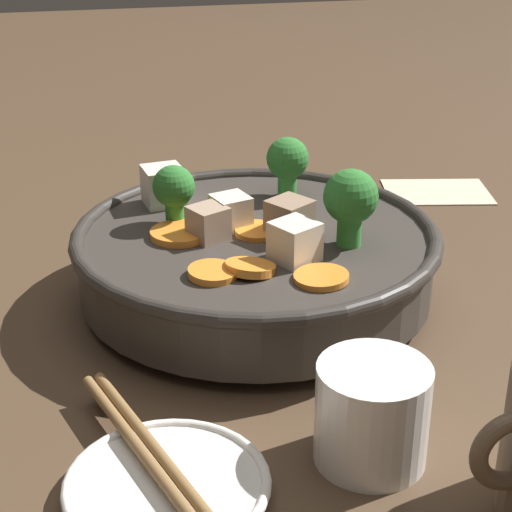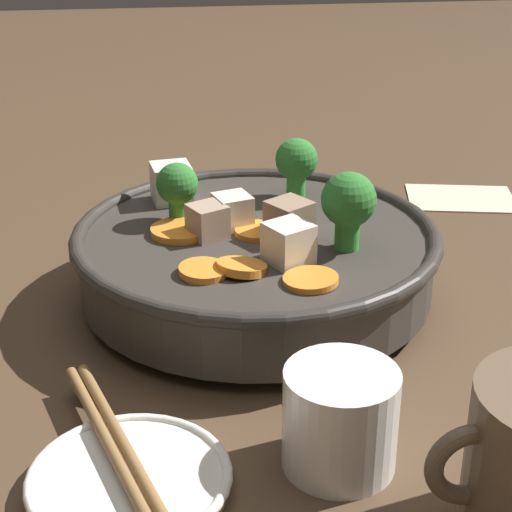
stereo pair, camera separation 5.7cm
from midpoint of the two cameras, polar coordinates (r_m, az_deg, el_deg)
ground_plane at (r=0.70m, az=2.35°, el=-2.92°), size 3.00×3.00×0.00m
stirfry_bowl at (r=0.68m, az=2.43°, el=0.17°), size 0.29×0.29×0.12m
side_saucer at (r=0.50m, az=-5.10°, el=-14.81°), size 0.12×0.12×0.01m
tea_cup at (r=0.51m, az=8.91°, el=-10.73°), size 0.07×0.07×0.06m
napkin at (r=0.93m, az=15.23°, el=3.74°), size 0.12×0.10×0.00m
chopsticks_pair at (r=0.49m, az=-5.15°, el=-13.96°), size 0.08×0.22×0.01m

